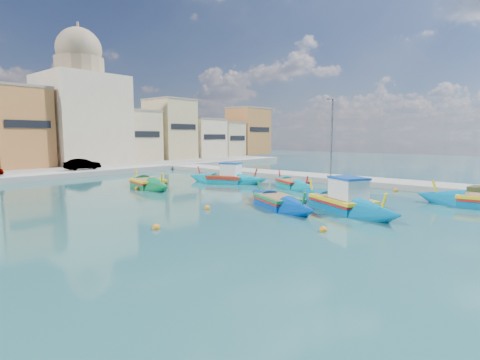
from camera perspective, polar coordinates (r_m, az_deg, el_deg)
ground at (r=19.46m, az=5.79°, el=-6.52°), size 160.00×160.00×0.00m
east_quay at (r=35.51m, az=22.64°, el=-0.56°), size 4.00×70.00×0.50m
north_quay at (r=45.72m, az=-29.25°, el=0.68°), size 80.00×8.00×0.60m
north_townhouses at (r=54.86m, az=-25.64°, el=6.67°), size 83.20×7.87×10.19m
church_block at (r=57.00m, az=-22.98°, el=10.21°), size 10.00×10.00×19.10m
quay_street_lamp at (r=37.03m, az=13.76°, el=6.39°), size 1.18×0.16×8.00m
luzzu_turquoise_cabin at (r=23.44m, az=15.36°, el=-3.49°), size 6.58×9.68×3.16m
luzzu_blue_cabin at (r=35.57m, az=-2.03°, el=0.15°), size 4.33×8.62×2.97m
luzzu_cyan_mid at (r=32.76m, az=7.93°, el=-0.70°), size 5.50×7.40×2.24m
luzzu_green at (r=33.23m, az=-13.83°, el=-0.66°), size 4.07×8.52×2.60m
luzzu_blue_south at (r=23.67m, az=5.87°, el=-3.50°), size 5.66×8.34×2.43m
mooring_buoys at (r=23.36m, az=-5.51°, el=-4.07°), size 26.43×18.78×0.36m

